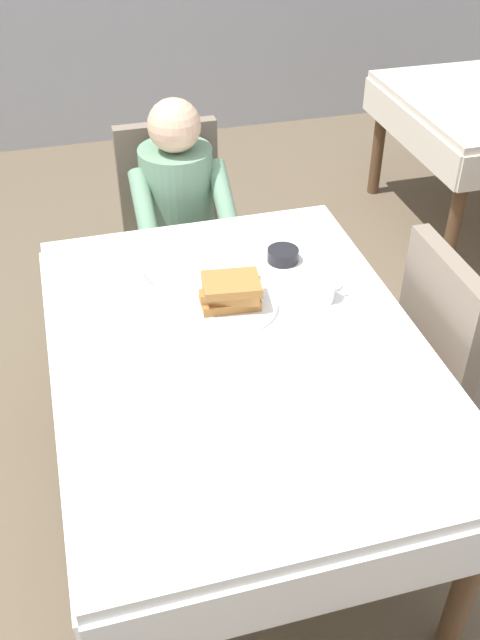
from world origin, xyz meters
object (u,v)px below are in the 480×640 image
(dining_table_main, at_px, (240,367))
(plate_breakfast, at_px, (234,306))
(chair_right_side, at_px, (459,355))
(syrup_pitcher, at_px, (141,277))
(fork_left_of_plate, at_px, (177,320))
(knife_right_of_plate, at_px, (292,302))
(chair_diner, at_px, (174,218))
(breakfast_stack, at_px, (231,291))
(cup_coffee, at_px, (324,289))
(diner_person, at_px, (180,207))
(bowl_butter, at_px, (283,255))
(spoon_near_edge, at_px, (262,371))

(dining_table_main, height_order, plate_breakfast, plate_breakfast)
(chair_right_side, bearing_deg, syrup_pitcher, -110.87)
(fork_left_of_plate, distance_m, knife_right_of_plate, 0.38)
(dining_table_main, height_order, syrup_pitcher, syrup_pitcher)
(chair_right_side, bearing_deg, chair_diner, -147.13)
(plate_breakfast, xyz_separation_m, breakfast_stack, (-0.01, 0.00, 0.06))
(fork_left_of_plate, xyz_separation_m, knife_right_of_plate, (0.38, -0.00, 0.00))
(breakfast_stack, bearing_deg, chair_right_side, -14.03)
(breakfast_stack, bearing_deg, cup_coffee, -6.58)
(dining_table_main, distance_m, fork_left_of_plate, 0.25)
(syrup_pitcher, bearing_deg, fork_left_of_plate, -71.08)
(diner_person, xyz_separation_m, plate_breakfast, (0.02, -0.83, 0.08))
(breakfast_stack, height_order, syrup_pitcher, breakfast_stack)
(dining_table_main, xyz_separation_m, plate_breakfast, (0.03, 0.18, 0.10))
(chair_right_side, xyz_separation_m, bowl_butter, (-0.50, 0.41, 0.23))
(diner_person, distance_m, syrup_pitcher, 0.69)
(dining_table_main, bearing_deg, fork_left_of_plate, 134.18)
(bowl_butter, distance_m, fork_left_of_plate, 0.49)
(syrup_pitcher, relative_size, fork_left_of_plate, 0.44)
(knife_right_of_plate, bearing_deg, diner_person, 13.03)
(dining_table_main, bearing_deg, chair_right_side, 0.00)
(cup_coffee, xyz_separation_m, syrup_pitcher, (-0.56, 0.23, -0.01))
(dining_table_main, distance_m, bowl_butter, 0.50)
(syrup_pitcher, bearing_deg, diner_person, 68.41)
(breakfast_stack, height_order, cup_coffee, breakfast_stack)
(chair_diner, height_order, fork_left_of_plate, chair_diner)
(fork_left_of_plate, distance_m, spoon_near_edge, 0.35)
(plate_breakfast, height_order, breakfast_stack, breakfast_stack)
(fork_left_of_plate, relative_size, spoon_near_edge, 1.20)
(chair_diner, height_order, syrup_pitcher, chair_diner)
(chair_right_side, height_order, fork_left_of_plate, chair_right_side)
(diner_person, distance_m, cup_coffee, 0.92)
(chair_right_side, bearing_deg, knife_right_of_plate, -106.66)
(chair_diner, bearing_deg, cup_coffee, 106.77)
(chair_diner, bearing_deg, fork_left_of_plate, 80.14)
(diner_person, xyz_separation_m, knife_right_of_plate, (0.21, -0.85, 0.07))
(cup_coffee, distance_m, fork_left_of_plate, 0.48)
(dining_table_main, xyz_separation_m, spoon_near_edge, (0.03, -0.13, 0.09))
(plate_breakfast, bearing_deg, dining_table_main, -99.20)
(dining_table_main, height_order, chair_diner, chair_diner)
(breakfast_stack, bearing_deg, syrup_pitcher, 142.53)
(diner_person, distance_m, knife_right_of_plate, 0.88)
(chair_right_side, distance_m, cup_coffee, 0.54)
(breakfast_stack, bearing_deg, chair_diner, 90.36)
(cup_coffee, distance_m, knife_right_of_plate, 0.11)
(cup_coffee, bearing_deg, dining_table_main, -154.55)
(bowl_butter, distance_m, spoon_near_edge, 0.59)
(chair_diner, relative_size, chair_right_side, 1.00)
(dining_table_main, bearing_deg, bowl_butter, 56.94)
(knife_right_of_plate, height_order, spoon_near_edge, same)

